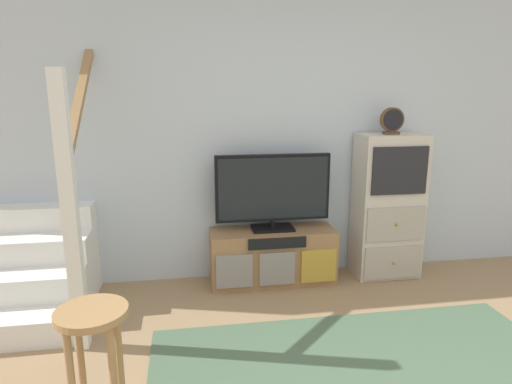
% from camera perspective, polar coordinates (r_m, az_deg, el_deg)
% --- Properties ---
extents(back_wall, '(6.40, 0.12, 2.70)m').
position_cam_1_polar(back_wall, '(3.96, 5.89, 8.45)').
color(back_wall, silver).
rests_on(back_wall, ground_plane).
extents(media_console, '(1.09, 0.38, 0.48)m').
position_cam_1_polar(media_console, '(3.89, 2.21, -8.40)').
color(media_console, '#997047').
rests_on(media_console, ground_plane).
extents(television, '(0.99, 0.22, 0.66)m').
position_cam_1_polar(television, '(3.74, 2.22, 0.24)').
color(television, black).
rests_on(television, media_console).
extents(side_cabinet, '(0.58, 0.38, 1.30)m').
position_cam_1_polar(side_cabinet, '(4.11, 16.86, -1.83)').
color(side_cabinet, beige).
rests_on(side_cabinet, ground_plane).
extents(desk_clock, '(0.21, 0.08, 0.23)m').
position_cam_1_polar(desk_clock, '(3.96, 17.36, 8.87)').
color(desk_clock, '#4C3823').
rests_on(desk_clock, side_cabinet).
extents(staircase, '(1.00, 1.36, 2.20)m').
position_cam_1_polar(staircase, '(3.98, -26.57, -7.38)').
color(staircase, white).
rests_on(staircase, ground_plane).
extents(bar_stool_near, '(0.34, 0.34, 0.67)m').
position_cam_1_polar(bar_stool_near, '(2.33, -20.42, -17.84)').
color(bar_stool_near, '#A37A4C').
rests_on(bar_stool_near, ground_plane).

